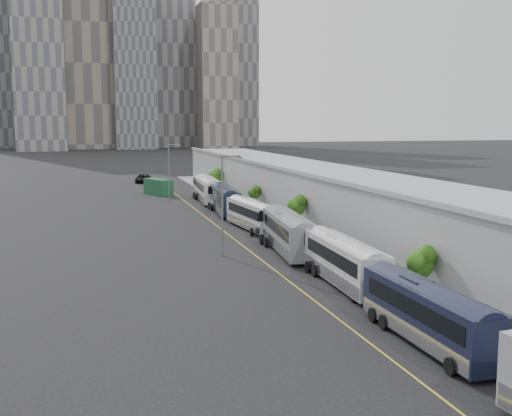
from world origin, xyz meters
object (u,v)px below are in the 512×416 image
object	(u,v)px
bus_2	(345,266)
street_lamp_near	(224,199)
bus_1	(428,319)
bus_4	(252,217)
street_lamp_far	(170,169)
bus_3	(289,236)
bus_6	(208,192)
bus_5	(225,202)
shipping_container	(158,187)
suv	(143,178)

from	to	relation	value
bus_2	street_lamp_near	xyz separation A→B (m)	(-6.82, 13.52, 4.00)
street_lamp_near	bus_1	bearing A→B (deg)	-77.47
bus_1	bus_4	distance (m)	41.84
bus_1	street_lamp_far	distance (m)	70.54
bus_1	bus_3	bearing A→B (deg)	89.09
bus_4	bus_6	bearing A→B (deg)	84.72
bus_1	bus_3	world-z (taller)	bus_3
bus_5	bus_1	bearing A→B (deg)	-85.42
bus_2	shipping_container	world-z (taller)	bus_2
bus_3	street_lamp_far	distance (m)	43.46
bus_1	shipping_container	distance (m)	82.62
bus_2	street_lamp_near	size ratio (longest dim) A/B	1.33
bus_5	shipping_container	size ratio (longest dim) A/B	2.07
bus_2	suv	distance (m)	93.13
bus_5	street_lamp_near	size ratio (longest dim) A/B	1.38
bus_2	bus_4	world-z (taller)	bus_2
street_lamp_far	suv	bearing A→B (deg)	91.63
bus_1	bus_6	size ratio (longest dim) A/B	0.88
street_lamp_near	bus_5	bearing A→B (deg)	77.54
bus_2	suv	world-z (taller)	bus_2
bus_4	bus_5	xyz separation A→B (m)	(-0.21, 14.35, 0.13)
bus_6	shipping_container	size ratio (longest dim) A/B	2.16
suv	bus_5	bearing A→B (deg)	-71.31
bus_3	street_lamp_near	bearing A→B (deg)	-176.53
street_lamp_near	street_lamp_far	bearing A→B (deg)	89.44
shipping_container	bus_1	bearing A→B (deg)	-109.22
street_lamp_far	street_lamp_near	bearing A→B (deg)	-90.56
bus_3	bus_6	xyz separation A→B (m)	(-0.04, 42.51, 0.03)
street_lamp_near	street_lamp_far	size ratio (longest dim) A/B	1.04
bus_4	shipping_container	bearing A→B (deg)	93.86
suv	bus_3	bearing A→B (deg)	-74.01
bus_4	shipping_container	xyz separation A→B (m)	(-6.66, 40.55, -0.09)
bus_5	street_lamp_far	world-z (taller)	street_lamp_far
bus_4	bus_6	distance (m)	27.99
bus_4	bus_5	size ratio (longest dim) A/B	0.92
street_lamp_near	street_lamp_far	world-z (taller)	street_lamp_near
bus_1	bus_6	distance (m)	69.83
bus_5	bus_4	bearing A→B (deg)	-84.39
bus_4	street_lamp_far	xyz separation A→B (m)	(-6.11, 28.36, 3.90)
bus_6	bus_3	bearing A→B (deg)	-86.50
bus_1	bus_2	size ratio (longest dim) A/B	0.95
street_lamp_near	bus_6	bearing A→B (deg)	81.34
bus_1	bus_5	distance (m)	56.19
bus_3	bus_4	world-z (taller)	bus_3
bus_3	suv	bearing A→B (deg)	100.64
bus_6	street_lamp_far	distance (m)	7.08
suv	shipping_container	bearing A→B (deg)	-77.96
bus_5	suv	bearing A→B (deg)	102.60
bus_1	bus_2	bearing A→B (deg)	86.98
bus_2	bus_6	bearing A→B (deg)	92.45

